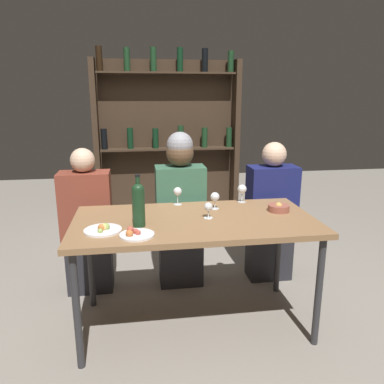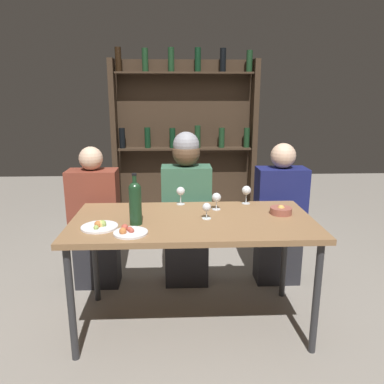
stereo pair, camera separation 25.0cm
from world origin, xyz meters
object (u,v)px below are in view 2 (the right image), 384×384
(wine_bottle, at_px, (135,201))
(wine_glass_1, at_px, (207,208))
(wine_glass_0, at_px, (181,192))
(seated_person_left, at_px, (95,223))
(snack_bowl, at_px, (281,210))
(seated_person_center, at_px, (186,211))
(seated_person_right, at_px, (279,219))
(food_plate_1, at_px, (129,232))
(wine_glass_2, at_px, (216,198))
(wine_glass_3, at_px, (246,191))
(food_plate_0, at_px, (100,226))

(wine_bottle, distance_m, wine_glass_1, 0.46)
(wine_glass_0, bearing_deg, seated_person_left, 159.89)
(wine_glass_1, bearing_deg, snack_bowl, 9.05)
(seated_person_left, relative_size, seated_person_center, 0.91)
(seated_person_right, bearing_deg, food_plate_1, -143.25)
(seated_person_left, bearing_deg, wine_glass_2, -22.85)
(food_plate_1, distance_m, snack_bowl, 1.04)
(wine_bottle, distance_m, wine_glass_3, 0.88)
(food_plate_0, relative_size, seated_person_center, 0.17)
(wine_glass_2, bearing_deg, food_plate_0, -155.19)
(wine_glass_3, bearing_deg, wine_glass_1, -133.49)
(seated_person_right, bearing_deg, wine_glass_1, -137.73)
(snack_bowl, bearing_deg, wine_glass_0, 158.84)
(wine_glass_0, xyz_separation_m, seated_person_right, (0.82, 0.25, -0.31))
(wine_bottle, height_order, wine_glass_1, wine_bottle)
(food_plate_1, relative_size, seated_person_center, 0.16)
(wine_glass_1, bearing_deg, food_plate_0, -167.62)
(wine_glass_2, relative_size, food_plate_0, 0.54)
(wine_glass_2, xyz_separation_m, food_plate_1, (-0.56, -0.45, -0.07))
(wine_glass_3, height_order, seated_person_left, seated_person_left)
(wine_glass_1, xyz_separation_m, wine_glass_3, (0.32, 0.34, 0.02))
(food_plate_0, xyz_separation_m, seated_person_center, (0.55, 0.74, -0.15))
(wine_glass_2, bearing_deg, food_plate_1, -141.30)
(seated_person_center, distance_m, seated_person_right, 0.77)
(wine_bottle, height_order, seated_person_right, seated_person_right)
(seated_person_left, xyz_separation_m, seated_person_center, (0.74, 0.00, 0.09))
(wine_glass_1, height_order, wine_glass_2, wine_glass_2)
(seated_person_center, bearing_deg, wine_glass_2, -63.29)
(wine_glass_3, bearing_deg, seated_person_center, 149.42)
(wine_glass_0, xyz_separation_m, snack_bowl, (0.67, -0.26, -0.07))
(food_plate_0, bearing_deg, seated_person_right, 29.36)
(wine_glass_2, distance_m, food_plate_0, 0.82)
(food_plate_1, bearing_deg, food_plate_0, 151.37)
(wine_bottle, distance_m, seated_person_center, 0.81)
(wine_glass_0, height_order, seated_person_right, seated_person_right)
(wine_glass_1, height_order, food_plate_0, wine_glass_1)
(wine_glass_3, height_order, food_plate_1, wine_glass_3)
(wine_glass_3, relative_size, seated_person_right, 0.11)
(wine_bottle, distance_m, food_plate_0, 0.26)
(wine_bottle, xyz_separation_m, snack_bowl, (0.96, 0.16, -0.12))
(snack_bowl, xyz_separation_m, seated_person_center, (-0.63, 0.51, -0.16))
(wine_bottle, bearing_deg, wine_glass_0, 56.08)
(seated_person_left, bearing_deg, seated_person_center, 0.00)
(wine_glass_0, bearing_deg, wine_glass_2, -29.92)
(wine_glass_0, height_order, food_plate_1, wine_glass_0)
(food_plate_1, distance_m, seated_person_left, 0.95)
(wine_bottle, relative_size, wine_glass_3, 2.38)
(wine_glass_2, relative_size, seated_person_right, 0.10)
(wine_bottle, bearing_deg, food_plate_0, -163.42)
(wine_glass_2, height_order, food_plate_0, wine_glass_2)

